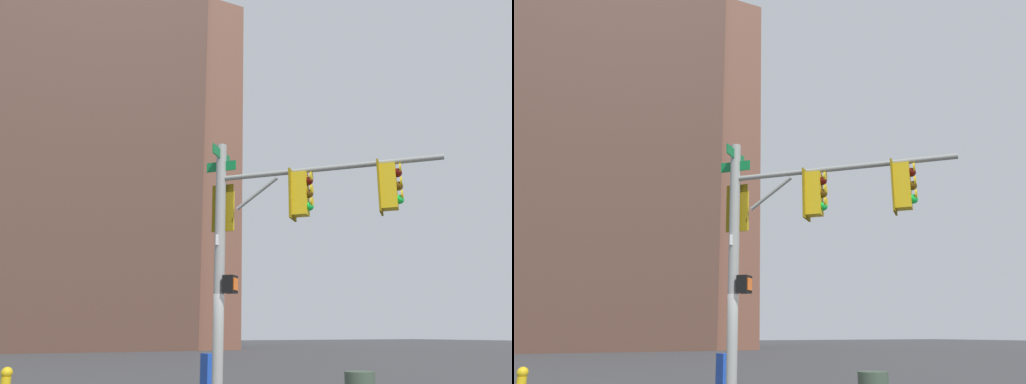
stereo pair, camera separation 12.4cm
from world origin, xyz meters
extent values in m
cylinder|color=gray|center=(0.11, -0.32, 3.07)|extent=(0.25, 0.25, 6.13)
cylinder|color=gray|center=(1.92, -2.15, 5.26)|extent=(3.70, 3.72, 0.12)
cylinder|color=gray|center=(0.76, -0.98, 4.81)|extent=(0.79, 0.80, 0.75)
cube|color=#0F6B33|center=(0.11, -0.32, 5.88)|extent=(0.78, 0.77, 0.24)
cube|color=#0F6B33|center=(0.11, -0.32, 5.58)|extent=(0.56, 0.56, 0.24)
cube|color=white|center=(0.11, -0.32, 3.73)|extent=(0.34, 0.34, 0.24)
cube|color=gold|center=(1.50, -1.72, 4.70)|extent=(0.48, 0.48, 1.00)
cube|color=#7D640C|center=(1.37, -1.59, 4.70)|extent=(0.41, 0.41, 1.16)
sphere|color=#470A07|center=(1.65, -1.87, 5.00)|extent=(0.20, 0.20, 0.20)
cylinder|color=gold|center=(1.69, -1.92, 5.09)|extent=(0.19, 0.19, 0.23)
sphere|color=#4C330A|center=(1.65, -1.87, 4.70)|extent=(0.20, 0.20, 0.20)
cylinder|color=gold|center=(1.69, -1.92, 4.79)|extent=(0.19, 0.19, 0.23)
sphere|color=green|center=(1.65, -1.87, 4.40)|extent=(0.20, 0.20, 0.20)
cylinder|color=gold|center=(1.69, -1.92, 4.49)|extent=(0.19, 0.19, 0.23)
cube|color=gold|center=(2.89, -3.13, 4.70)|extent=(0.48, 0.48, 1.00)
cube|color=#7D640C|center=(2.76, -2.99, 4.70)|extent=(0.41, 0.41, 1.16)
sphere|color=#470A07|center=(3.04, -3.27, 5.00)|extent=(0.20, 0.20, 0.20)
cylinder|color=gold|center=(3.08, -3.32, 5.09)|extent=(0.19, 0.19, 0.23)
sphere|color=#4C330A|center=(3.04, -3.27, 4.70)|extent=(0.20, 0.20, 0.20)
cylinder|color=gold|center=(3.08, -3.32, 4.79)|extent=(0.19, 0.19, 0.23)
sphere|color=green|center=(3.04, -3.27, 4.40)|extent=(0.20, 0.20, 0.20)
cylinder|color=gold|center=(3.08, -3.32, 4.49)|extent=(0.19, 0.19, 0.23)
cube|color=gold|center=(0.34, -0.10, 4.56)|extent=(0.48, 0.48, 1.00)
cube|color=#7D640C|center=(0.21, -0.23, 4.56)|extent=(0.41, 0.41, 1.16)
sphere|color=red|center=(0.49, 0.05, 4.86)|extent=(0.20, 0.20, 0.20)
cylinder|color=gold|center=(0.53, 0.09, 4.95)|extent=(0.19, 0.19, 0.23)
sphere|color=#4C330A|center=(0.49, 0.05, 4.56)|extent=(0.20, 0.20, 0.20)
cylinder|color=gold|center=(0.53, 0.09, 4.65)|extent=(0.19, 0.19, 0.23)
sphere|color=#0A3819|center=(0.49, 0.05, 4.26)|extent=(0.20, 0.20, 0.20)
cylinder|color=gold|center=(0.53, 0.09, 4.35)|extent=(0.19, 0.19, 0.23)
cube|color=black|center=(0.30, -0.52, 2.71)|extent=(0.43, 0.43, 0.40)
cube|color=#EA5914|center=(0.40, -0.62, 2.71)|extent=(0.19, 0.19, 0.28)
sphere|color=gold|center=(-4.02, 2.55, 0.74)|extent=(0.26, 0.26, 0.26)
cube|color=#193FA5|center=(1.48, 3.51, 0.53)|extent=(0.46, 0.57, 1.05)
cube|color=#4C3328|center=(-0.29, 44.67, 28.57)|extent=(27.38, 16.46, 57.14)
cube|color=brown|center=(6.41, 46.02, 19.55)|extent=(23.27, 18.41, 39.11)
camera|label=1|loc=(-4.51, -11.44, 1.64)|focal=36.10mm
camera|label=2|loc=(-4.40, -11.49, 1.64)|focal=36.10mm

